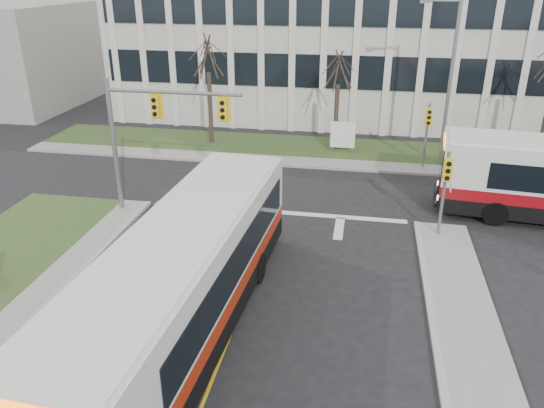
% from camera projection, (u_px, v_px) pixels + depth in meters
% --- Properties ---
extents(ground, '(120.00, 120.00, 0.00)m').
position_uv_depth(ground, '(235.00, 314.00, 17.57)').
color(ground, black).
rests_on(ground, ground).
extents(sidewalk_cross, '(44.00, 1.60, 0.14)m').
position_uv_depth(sidewalk_cross, '(383.00, 167.00, 30.40)').
color(sidewalk_cross, '#9E9B93').
rests_on(sidewalk_cross, ground).
extents(building_lawn, '(44.00, 5.00, 0.12)m').
position_uv_depth(building_lawn, '(383.00, 152.00, 32.92)').
color(building_lawn, '#344C20').
rests_on(building_lawn, ground).
extents(office_building, '(40.00, 16.00, 12.00)m').
position_uv_depth(office_building, '(387.00, 32.00, 41.31)').
color(office_building, silver).
rests_on(office_building, ground).
extents(building_annex, '(12.00, 12.00, 8.00)m').
position_uv_depth(building_annex, '(2.00, 55.00, 43.56)').
color(building_annex, '#9E9B93').
rests_on(building_annex, ground).
extents(mast_arm_signal, '(6.11, 0.38, 6.20)m').
position_uv_depth(mast_arm_signal, '(147.00, 124.00, 23.20)').
color(mast_arm_signal, slate).
rests_on(mast_arm_signal, ground).
extents(signal_pole_near, '(0.34, 0.39, 3.80)m').
position_uv_depth(signal_pole_near, '(445.00, 183.00, 21.59)').
color(signal_pole_near, slate).
rests_on(signal_pole_near, ground).
extents(signal_pole_far, '(0.34, 0.39, 3.80)m').
position_uv_depth(signal_pole_far, '(427.00, 127.00, 29.24)').
color(signal_pole_far, slate).
rests_on(signal_pole_far, ground).
extents(streetlight, '(2.15, 0.25, 9.20)m').
position_uv_depth(streetlight, '(448.00, 76.00, 28.73)').
color(streetlight, slate).
rests_on(streetlight, ground).
extents(directory_sign, '(1.50, 0.12, 2.00)m').
position_uv_depth(directory_sign, '(343.00, 135.00, 32.43)').
color(directory_sign, slate).
rests_on(directory_sign, ground).
extents(tree_left, '(1.80, 1.80, 7.70)m').
position_uv_depth(tree_left, '(208.00, 58.00, 32.50)').
color(tree_left, '#42352B').
rests_on(tree_left, ground).
extents(tree_mid, '(1.80, 1.80, 6.82)m').
position_uv_depth(tree_mid, '(338.00, 72.00, 31.63)').
color(tree_mid, '#42352B').
rests_on(tree_mid, ground).
extents(bus_main, '(3.71, 13.79, 3.64)m').
position_uv_depth(bus_main, '(185.00, 283.00, 15.95)').
color(bus_main, silver).
rests_on(bus_main, ground).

